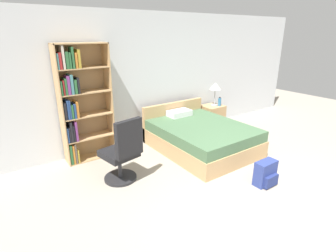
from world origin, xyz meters
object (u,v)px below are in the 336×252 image
object	(u,v)px
nightstand	(212,117)
table_lamp	(215,87)
office_chair	(123,154)
backpack_blue	(266,174)
water_bottle	(220,102)
bookshelf	(78,103)
bed	(199,136)

from	to	relation	value
nightstand	table_lamp	size ratio (longest dim) A/B	1.00
office_chair	backpack_blue	size ratio (longest dim) A/B	2.75
water_bottle	backpack_blue	size ratio (longest dim) A/B	0.56
office_chair	backpack_blue	distance (m)	2.19
office_chair	backpack_blue	bearing A→B (deg)	-37.11
nightstand	backpack_blue	xyz separation A→B (m)	(-1.13, -2.34, -0.09)
bookshelf	office_chair	size ratio (longest dim) A/B	1.95
bookshelf	office_chair	world-z (taller)	bookshelf
bed	office_chair	bearing A→B (deg)	-171.46
table_lamp	water_bottle	bearing A→B (deg)	-62.35
office_chair	backpack_blue	xyz separation A→B (m)	(1.73, -1.31, -0.30)
bookshelf	nightstand	distance (m)	3.22
backpack_blue	water_bottle	bearing A→B (deg)	61.04
office_chair	table_lamp	size ratio (longest dim) A/B	1.91
backpack_blue	bookshelf	bearing A→B (deg)	129.28
nightstand	water_bottle	xyz separation A→B (m)	(0.10, -0.11, 0.38)
water_bottle	backpack_blue	xyz separation A→B (m)	(-1.23, -2.23, -0.47)
water_bottle	office_chair	bearing A→B (deg)	-162.80
nightstand	backpack_blue	bearing A→B (deg)	-115.75
bookshelf	table_lamp	size ratio (longest dim) A/B	3.72
bed	bookshelf	bearing A→B (deg)	157.29
water_bottle	bed	bearing A→B (deg)	-151.24
bed	water_bottle	xyz separation A→B (m)	(1.19, 0.65, 0.39)
bookshelf	bed	xyz separation A→B (m)	(2.03, -0.85, -0.80)
bed	table_lamp	world-z (taller)	table_lamp
bed	water_bottle	size ratio (longest dim) A/B	9.20
water_bottle	table_lamp	bearing A→B (deg)	117.65
bed	nightstand	xyz separation A→B (m)	(1.08, 0.76, 0.01)
bed	backpack_blue	size ratio (longest dim) A/B	5.11
bookshelf	backpack_blue	size ratio (longest dim) A/B	5.36
nightstand	office_chair	bearing A→B (deg)	-160.23
bed	backpack_blue	world-z (taller)	bed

